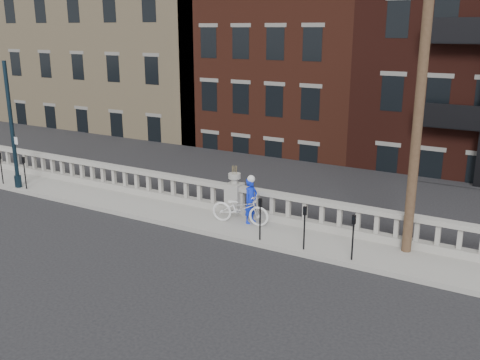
# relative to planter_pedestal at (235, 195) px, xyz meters

# --- Properties ---
(ground) EXTENTS (120.00, 120.00, 0.00)m
(ground) POSITION_rel_planter_pedestal_xyz_m (0.00, -3.95, -0.83)
(ground) COLOR black
(ground) RESTS_ON ground
(sidewalk) EXTENTS (32.00, 2.20, 0.15)m
(sidewalk) POSITION_rel_planter_pedestal_xyz_m (0.00, -0.95, -0.76)
(sidewalk) COLOR #99978E
(sidewalk) RESTS_ON ground
(balustrade) EXTENTS (28.00, 0.34, 1.03)m
(balustrade) POSITION_rel_planter_pedestal_xyz_m (0.00, 0.00, -0.19)
(balustrade) COLOR #99978E
(balustrade) RESTS_ON sidewalk
(planter_pedestal) EXTENTS (0.55, 0.55, 1.76)m
(planter_pedestal) POSITION_rel_planter_pedestal_xyz_m (0.00, 0.00, 0.00)
(planter_pedestal) COLOR #99978E
(planter_pedestal) RESTS_ON sidewalk
(lower_level) EXTENTS (80.00, 44.00, 20.80)m
(lower_level) POSITION_rel_planter_pedestal_xyz_m (0.56, 19.09, 1.80)
(lower_level) COLOR #605E59
(lower_level) RESTS_ON ground
(utility_pole) EXTENTS (1.60, 0.28, 10.00)m
(utility_pole) POSITION_rel_planter_pedestal_xyz_m (6.20, -0.35, 4.41)
(utility_pole) COLOR #422D1E
(utility_pole) RESTS_ON sidewalk
(streetlight_pole) EXTENTS (0.40, 0.28, 5.20)m
(streetlight_pole) POSITION_rel_planter_pedestal_xyz_m (-9.50, -1.80, 1.38)
(streetlight_pole) COLOR black
(streetlight_pole) RESTS_ON sidewalk
(parking_meter_a) EXTENTS (0.10, 0.09, 1.36)m
(parking_meter_a) POSITION_rel_planter_pedestal_xyz_m (-10.51, -1.80, 0.17)
(parking_meter_a) COLOR black
(parking_meter_a) RESTS_ON sidewalk
(parking_meter_b) EXTENTS (0.10, 0.09, 1.36)m
(parking_meter_b) POSITION_rel_planter_pedestal_xyz_m (-9.01, -1.80, 0.17)
(parking_meter_b) COLOR black
(parking_meter_b) RESTS_ON sidewalk
(parking_meter_c) EXTENTS (0.10, 0.09, 1.36)m
(parking_meter_c) POSITION_rel_planter_pedestal_xyz_m (2.01, -1.80, 0.17)
(parking_meter_c) COLOR black
(parking_meter_c) RESTS_ON sidewalk
(parking_meter_d) EXTENTS (0.10, 0.09, 1.36)m
(parking_meter_d) POSITION_rel_planter_pedestal_xyz_m (3.51, -1.80, 0.17)
(parking_meter_d) COLOR black
(parking_meter_d) RESTS_ON sidewalk
(parking_meter_e) EXTENTS (0.10, 0.09, 1.36)m
(parking_meter_e) POSITION_rel_planter_pedestal_xyz_m (5.01, -1.80, 0.17)
(parking_meter_e) COLOR black
(parking_meter_e) RESTS_ON sidewalk
(bicycle) EXTENTS (2.13, 1.02, 1.07)m
(bicycle) POSITION_rel_planter_pedestal_xyz_m (0.73, -0.84, -0.14)
(bicycle) COLOR white
(bicycle) RESTS_ON sidewalk
(cyclist) EXTENTS (0.49, 0.64, 1.57)m
(cyclist) POSITION_rel_planter_pedestal_xyz_m (1.00, -0.58, 0.11)
(cyclist) COLOR #0D26CA
(cyclist) RESTS_ON sidewalk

